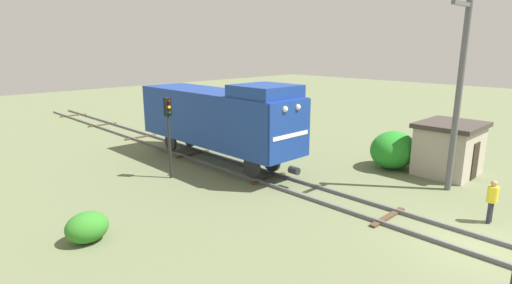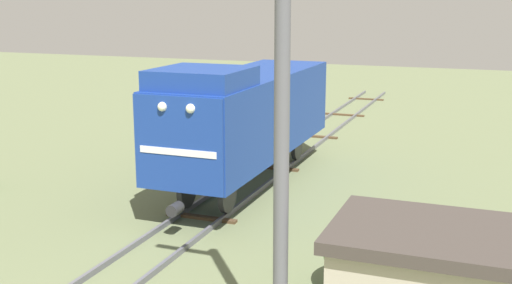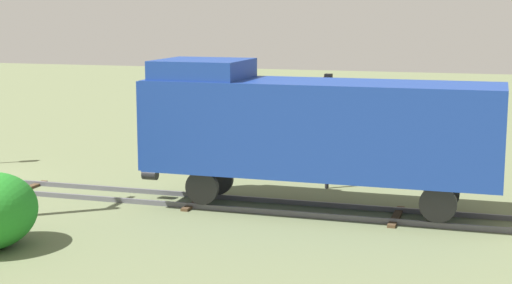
# 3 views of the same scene
# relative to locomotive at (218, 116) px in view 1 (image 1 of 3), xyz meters

# --- Properties ---
(ground_plane) EXTENTS (117.97, 117.97, 0.00)m
(ground_plane) POSITION_rel_locomotive_xyz_m (0.00, -13.74, -2.77)
(ground_plane) COLOR #66704C
(railway_track) EXTENTS (2.40, 78.64, 0.16)m
(railway_track) POSITION_rel_locomotive_xyz_m (0.00, -13.74, -2.70)
(railway_track) COLOR #595960
(railway_track) RESTS_ON ground
(locomotive) EXTENTS (2.90, 11.60, 4.60)m
(locomotive) POSITION_rel_locomotive_xyz_m (0.00, 0.00, 0.00)
(locomotive) COLOR navy
(locomotive) RESTS_ON railway_track
(traffic_signal_mid) EXTENTS (0.32, 0.34, 4.12)m
(traffic_signal_mid) POSITION_rel_locomotive_xyz_m (-3.40, -0.27, 0.10)
(traffic_signal_mid) COLOR #262628
(traffic_signal_mid) RESTS_ON ground
(worker_near_track) EXTENTS (0.38, 0.38, 1.70)m
(worker_near_track) POSITION_rel_locomotive_xyz_m (2.40, -13.36, -1.78)
(worker_near_track) COLOR #262B38
(worker_near_track) RESTS_ON ground
(catenary_mast) EXTENTS (1.94, 0.28, 8.68)m
(catenary_mast) POSITION_rel_locomotive_xyz_m (4.94, -10.85, 1.81)
(catenary_mast) COLOR #595960
(catenary_mast) RESTS_ON ground
(relay_hut) EXTENTS (3.50, 2.90, 2.74)m
(relay_hut) POSITION_rel_locomotive_xyz_m (7.50, -9.84, -1.38)
(relay_hut) COLOR #B2A893
(relay_hut) RESTS_ON ground
(bush_near) EXTENTS (1.46, 1.20, 1.06)m
(bush_near) POSITION_rel_locomotive_xyz_m (-9.22, -4.16, -2.24)
(bush_near) COLOR #317D26
(bush_near) RESTS_ON ground
(bush_mid) EXTENTS (2.83, 2.31, 2.06)m
(bush_mid) POSITION_rel_locomotive_xyz_m (6.34, -7.33, -1.75)
(bush_mid) COLOR #248726
(bush_mid) RESTS_ON ground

